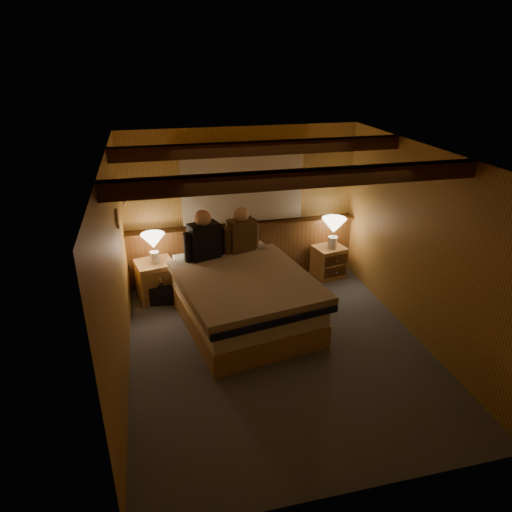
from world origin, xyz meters
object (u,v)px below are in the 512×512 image
object	(u,v)px
bed	(243,298)
person_left	(204,238)
nightstand_left	(156,280)
nightstand_right	(329,261)
duffel_bag	(162,292)
person_right	(241,233)
lamp_right	(334,227)
lamp_left	(153,243)

from	to	relation	value
bed	person_left	bearing A→B (deg)	112.05
bed	nightstand_left	bearing A→B (deg)	129.34
nightstand_right	duffel_bag	bearing A→B (deg)	172.96
nightstand_left	person_right	bearing A→B (deg)	-19.51
lamp_right	person_right	xyz separation A→B (m)	(-1.53, -0.22, 0.12)
nightstand_left	person_right	world-z (taller)	person_right
nightstand_left	person_right	size ratio (longest dim) A/B	0.89
lamp_right	lamp_left	bearing A→B (deg)	-178.76
nightstand_left	lamp_right	xyz separation A→B (m)	(2.79, 0.05, 0.57)
nightstand_left	person_left	distance (m)	1.05
bed	duffel_bag	world-z (taller)	bed
lamp_right	person_left	bearing A→B (deg)	-170.48
duffel_bag	person_right	bearing A→B (deg)	6.92
nightstand_right	lamp_left	distance (m)	2.83
lamp_left	person_right	size ratio (longest dim) A/B	0.64
lamp_right	bed	bearing A→B (deg)	-148.90
nightstand_right	lamp_left	xyz separation A→B (m)	(-2.75, -0.10, 0.64)
lamp_right	person_left	size ratio (longest dim) A/B	0.68
nightstand_right	lamp_right	xyz separation A→B (m)	(0.03, -0.04, 0.60)
lamp_right	nightstand_right	bearing A→B (deg)	125.08
lamp_right	duffel_bag	xyz separation A→B (m)	(-2.72, -0.19, -0.71)
lamp_left	nightstand_left	bearing A→B (deg)	142.67
duffel_bag	lamp_left	bearing A→B (deg)	122.25
bed	lamp_right	world-z (taller)	lamp_right
lamp_left	person_left	xyz separation A→B (m)	(0.69, -0.29, 0.11)
nightstand_left	person_left	bearing A→B (deg)	-35.06
bed	person_right	size ratio (longest dim) A/B	3.39
nightstand_left	nightstand_right	size ratio (longest dim) A/B	1.14
lamp_left	lamp_right	world-z (taller)	lamp_left
nightstand_right	bed	bearing A→B (deg)	-159.50
nightstand_right	lamp_right	distance (m)	0.61
bed	lamp_right	size ratio (longest dim) A/B	4.66
lamp_left	nightstand_right	bearing A→B (deg)	2.07
person_right	lamp_right	bearing A→B (deg)	-8.44
nightstand_left	nightstand_right	world-z (taller)	nightstand_left
nightstand_left	lamp_right	world-z (taller)	lamp_right
bed	person_left	world-z (taller)	person_left
bed	lamp_left	xyz separation A→B (m)	(-1.10, 0.95, 0.52)
person_left	person_right	distance (m)	0.58
lamp_right	person_right	size ratio (longest dim) A/B	0.73
bed	duffel_bag	xyz separation A→B (m)	(-1.04, 0.82, -0.22)
nightstand_right	person_left	distance (m)	2.23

